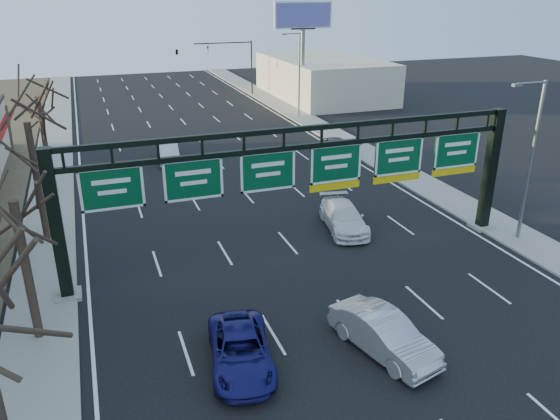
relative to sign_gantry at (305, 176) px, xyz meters
name	(u,v)px	position (x,y,z in m)	size (l,w,h in m)	color
ground	(374,343)	(-0.16, -8.00, -4.63)	(160.00, 160.00, 0.00)	black
sidewalk_left	(50,208)	(-12.96, 12.00, -4.57)	(3.00, 120.00, 0.12)	gray
sidewalk_right	(393,168)	(12.64, 12.00, -4.57)	(3.00, 120.00, 0.12)	gray
lane_markings	(239,187)	(-0.16, 12.00, -4.62)	(21.60, 120.00, 0.01)	white
sign_gantry	(305,176)	(0.00, 0.00, 0.00)	(24.60, 1.20, 7.20)	black
building_right_distant	(323,78)	(19.84, 42.00, -2.13)	(12.00, 20.00, 5.00)	#BFB59F
tree_gantry	(8,174)	(-12.96, -3.00, 2.48)	(3.60, 3.60, 8.48)	#32251B
tree_mid	(23,103)	(-12.96, 7.00, 3.23)	(3.60, 3.60, 9.24)	#32251B
tree_far	(35,81)	(-12.96, 17.00, 2.86)	(3.60, 3.60, 8.86)	#32251B
streetlight_near	(531,154)	(12.31, -2.00, 0.45)	(2.15, 0.22, 9.00)	slate
streetlight_far	(298,70)	(12.31, 32.00, 0.45)	(2.15, 0.22, 9.00)	slate
billboard_right	(303,28)	(14.84, 36.98, 4.43)	(7.00, 0.50, 12.00)	slate
traffic_signal_mast	(206,54)	(5.53, 47.00, 0.87)	(10.16, 0.54, 7.00)	black
car_blue_suv	(241,350)	(-5.64, -7.51, -3.94)	(2.27, 4.93, 1.37)	navy
car_silver_sedan	(383,334)	(-0.12, -8.56, -3.82)	(1.71, 4.91, 1.62)	#B2B1B6
car_white_wagon	(344,217)	(3.65, 2.69, -3.88)	(2.11, 5.18, 1.50)	white
car_grey_far	(338,148)	(9.84, 16.37, -3.83)	(1.89, 4.69, 1.60)	#424447
car_silver_distant	(168,152)	(-3.95, 19.98, -3.86)	(1.63, 4.67, 1.54)	#B6B5BA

